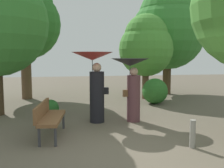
% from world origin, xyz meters
% --- Properties ---
extents(ground_plane, '(40.00, 40.00, 0.00)m').
position_xyz_m(ground_plane, '(0.00, 0.00, 0.00)').
color(ground_plane, brown).
extents(person_left, '(1.19, 1.19, 2.05)m').
position_xyz_m(person_left, '(-0.61, 2.46, 1.40)').
color(person_left, black).
rests_on(person_left, ground).
extents(person_right, '(1.11, 1.11, 1.87)m').
position_xyz_m(person_right, '(0.47, 2.36, 1.30)').
color(person_right, '#563338').
rests_on(person_right, ground).
extents(park_bench, '(0.66, 1.55, 0.83)m').
position_xyz_m(park_bench, '(-1.84, 1.31, 0.51)').
color(park_bench, '#38383D').
rests_on(park_bench, ground).
extents(tree_mid_left, '(3.18, 3.18, 5.54)m').
position_xyz_m(tree_mid_left, '(-3.19, 7.17, 3.65)').
color(tree_mid_left, brown).
rests_on(tree_mid_left, ground).
extents(tree_mid_right, '(2.44, 2.44, 3.82)m').
position_xyz_m(tree_mid_right, '(2.15, 6.20, 2.44)').
color(tree_mid_right, brown).
rests_on(tree_mid_right, ground).
extents(tree_far_back, '(3.69, 3.69, 5.43)m').
position_xyz_m(tree_far_back, '(3.70, 7.44, 3.39)').
color(tree_far_back, '#4C3823').
rests_on(tree_far_back, ground).
extents(bush_path_left, '(0.55, 0.55, 0.55)m').
position_xyz_m(bush_path_left, '(-1.93, 3.43, 0.27)').
color(bush_path_left, '#235B23').
rests_on(bush_path_left, ground).
extents(bush_path_right, '(1.04, 1.04, 1.04)m').
position_xyz_m(bush_path_right, '(2.13, 4.90, 0.52)').
color(bush_path_right, '#2D6B28').
rests_on(bush_path_right, ground).
extents(path_marker_post, '(0.12, 0.12, 0.60)m').
position_xyz_m(path_marker_post, '(1.18, 0.02, 0.30)').
color(path_marker_post, gray).
rests_on(path_marker_post, ground).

